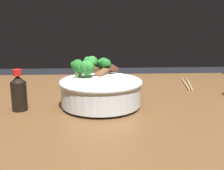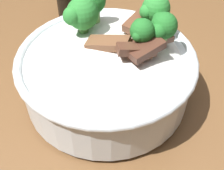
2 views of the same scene
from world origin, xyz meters
TOP-DOWN VIEW (x-y plane):
  - dining_table at (0.00, 0.00)m, footprint 1.19×1.00m
  - rice_bowl at (0.01, 0.01)m, footprint 0.26×0.26m

SIDE VIEW (x-z plane):
  - dining_table at x=0.00m, z-range 0.25..1.03m
  - rice_bowl at x=0.01m, z-range 0.77..0.92m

